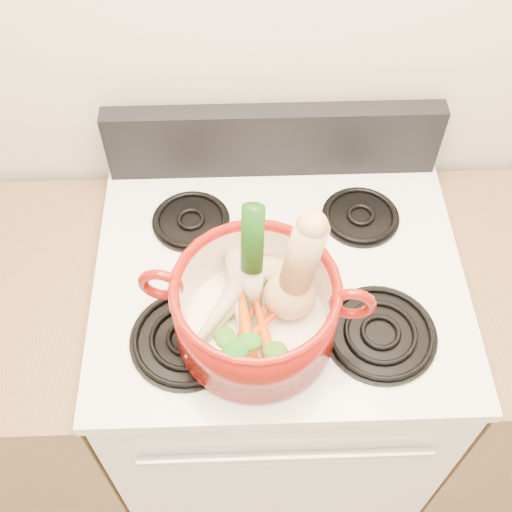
{
  "coord_description": "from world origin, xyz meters",
  "views": [
    {
      "loc": [
        -0.07,
        0.63,
        2.06
      ],
      "look_at": [
        -0.05,
        1.23,
        1.24
      ],
      "focal_mm": 45.0,
      "sensor_mm": 36.0,
      "label": 1
    }
  ],
  "objects_px": {
    "stove_body": "(274,374)",
    "dutch_oven": "(256,309)",
    "leek": "(253,263)",
    "squash": "(291,270)"
  },
  "relations": [
    {
      "from": "stove_body",
      "to": "dutch_oven",
      "type": "relative_size",
      "value": 3.0
    },
    {
      "from": "dutch_oven",
      "to": "leek",
      "type": "height_order",
      "value": "leek"
    },
    {
      "from": "stove_body",
      "to": "leek",
      "type": "distance_m",
      "value": 0.68
    },
    {
      "from": "squash",
      "to": "leek",
      "type": "height_order",
      "value": "leek"
    },
    {
      "from": "leek",
      "to": "squash",
      "type": "bearing_deg",
      "value": -1.74
    },
    {
      "from": "dutch_oven",
      "to": "leek",
      "type": "relative_size",
      "value": 1.15
    },
    {
      "from": "dutch_oven",
      "to": "squash",
      "type": "distance_m",
      "value": 0.11
    },
    {
      "from": "stove_body",
      "to": "dutch_oven",
      "type": "xyz_separation_m",
      "value": [
        -0.05,
        -0.15,
        0.58
      ]
    },
    {
      "from": "stove_body",
      "to": "squash",
      "type": "distance_m",
      "value": 0.68
    },
    {
      "from": "stove_body",
      "to": "leek",
      "type": "height_order",
      "value": "leek"
    }
  ]
}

